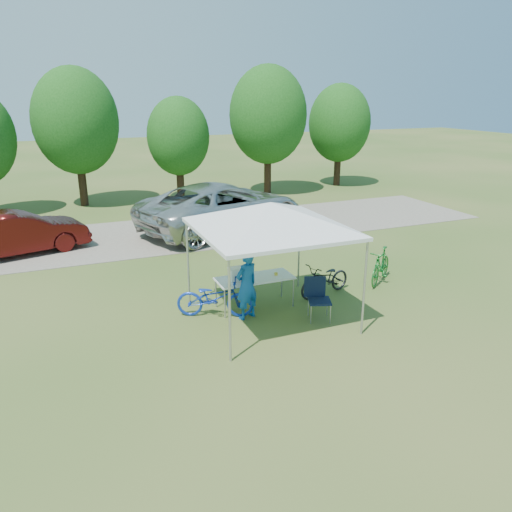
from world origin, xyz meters
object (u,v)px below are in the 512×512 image
at_px(cooler, 238,274).
at_px(bike_green, 381,266).
at_px(minivan, 222,207).
at_px(folding_chair, 317,294).
at_px(sedan, 19,233).
at_px(bike_blue, 215,298).
at_px(cyclist, 247,285).
at_px(bike_dark, 325,279).
at_px(folding_table, 255,279).

relative_size(cooler, bike_green, 0.27).
relative_size(cooler, minivan, 0.07).
xyz_separation_m(folding_chair, cooler, (-1.52, 1.11, 0.34)).
xyz_separation_m(cooler, sedan, (-4.95, 6.70, -0.21)).
height_order(cooler, bike_blue, cooler).
distance_m(cyclist, sedan, 8.75).
bearing_deg(bike_green, cyclist, -118.34).
distance_m(bike_green, sedan, 11.25).
bearing_deg(bike_dark, minivan, 168.21).
bearing_deg(bike_blue, bike_dark, -61.88).
bearing_deg(bike_blue, minivan, 4.98).
xyz_separation_m(folding_table, bike_green, (3.82, 0.24, -0.25)).
bearing_deg(folding_chair, bike_dark, 73.05).
relative_size(bike_dark, minivan, 0.25).
height_order(cyclist, minivan, minivan).
relative_size(cyclist, minivan, 0.25).
distance_m(folding_chair, cyclist, 1.64).
height_order(folding_table, cooler, cooler).
relative_size(cyclist, bike_dark, 1.01).
xyz_separation_m(cooler, bike_green, (4.25, 0.24, -0.45)).
xyz_separation_m(cooler, minivan, (1.99, 6.98, -0.00)).
xyz_separation_m(folding_table, bike_dark, (1.96, 0.02, -0.29)).
bearing_deg(cooler, cyclist, -87.15).
bearing_deg(bike_green, bike_blue, -123.82).
xyz_separation_m(folding_chair, bike_green, (2.73, 1.35, -0.10)).
height_order(folding_table, sedan, sedan).
relative_size(cyclist, bike_blue, 0.93).
bearing_deg(bike_green, minivan, 160.31).
bearing_deg(cooler, folding_table, 0.00).
distance_m(folding_chair, bike_dark, 1.43).
bearing_deg(sedan, minivan, -102.93).
height_order(cyclist, bike_dark, cyclist).
bearing_deg(cyclist, folding_chair, 137.76).
relative_size(folding_table, bike_blue, 1.05).
bearing_deg(bike_blue, cyclist, -93.85).
bearing_deg(cyclist, bike_dark, 172.22).
bearing_deg(cooler, bike_green, 3.23).
distance_m(folding_table, minivan, 7.15).
height_order(bike_green, minivan, minivan).
bearing_deg(folding_chair, sedan, 150.32).
bearing_deg(cooler, bike_dark, 0.43).
height_order(minivan, sedan, minivan).
bearing_deg(cyclist, folding_table, -149.14).
relative_size(folding_table, cyclist, 1.13).
xyz_separation_m(folding_chair, sedan, (-6.48, 7.81, 0.13)).
relative_size(folding_table, folding_chair, 1.91).
xyz_separation_m(folding_table, bike_blue, (-1.06, -0.14, -0.26)).
relative_size(folding_chair, bike_blue, 0.55).
height_order(folding_table, folding_chair, folding_chair).
distance_m(folding_table, cyclist, 0.65).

